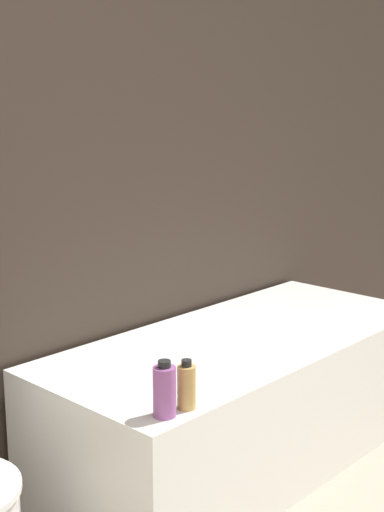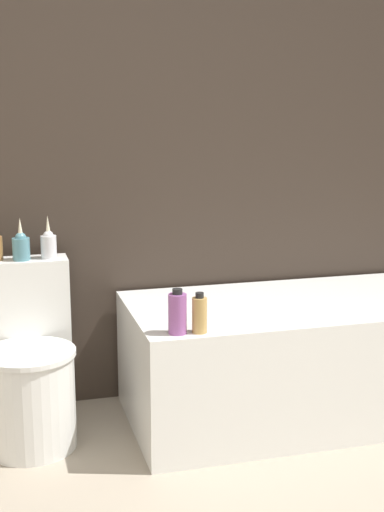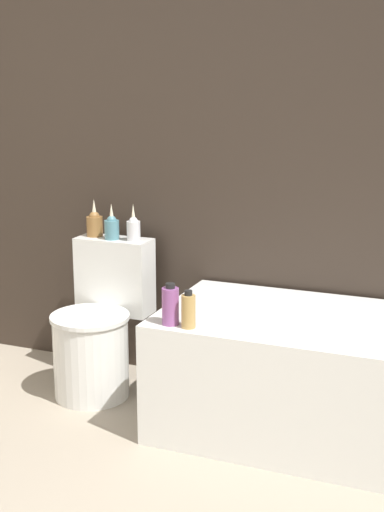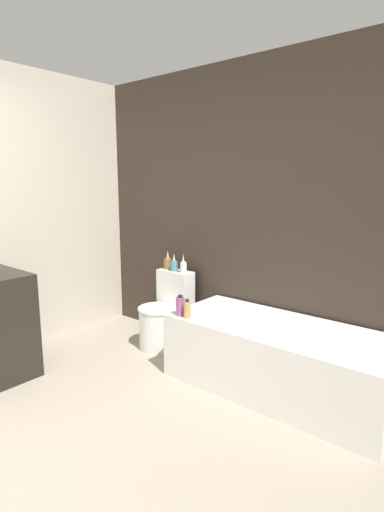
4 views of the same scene
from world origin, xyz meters
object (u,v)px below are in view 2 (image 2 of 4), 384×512
at_px(toilet, 28,369).
at_px(vase_silver, 21,245).
at_px(bathtub, 321,355).
at_px(shampoo_bottle_tall, 177,313).
at_px(shampoo_bottle_short, 200,314).
at_px(vase_bronze, 49,243).

relative_size(toilet, vase_silver, 4.08).
xyz_separation_m(bathtub, vase_silver, (-1.26, 0.22, 0.52)).
relative_size(bathtub, vase_silver, 9.63).
relative_size(shampoo_bottle_tall, shampoo_bottle_short, 1.11).
xyz_separation_m(shampoo_bottle_tall, shampoo_bottle_short, (0.08, -0.01, -0.01)).
height_order(bathtub, vase_silver, vase_silver).
bearing_deg(shampoo_bottle_tall, bathtub, 22.05).
distance_m(toilet, shampoo_bottle_tall, 0.70).
relative_size(vase_silver, shampoo_bottle_tall, 1.03).
height_order(vase_bronze, shampoo_bottle_short, vase_bronze).
relative_size(vase_silver, vase_bronze, 0.98).
bearing_deg(vase_silver, bathtub, -9.87).
bearing_deg(shampoo_bottle_tall, vase_bronze, 128.78).
height_order(vase_bronze, shampoo_bottle_tall, vase_bronze).
bearing_deg(shampoo_bottle_tall, shampoo_bottle_short, -7.26).
relative_size(bathtub, shampoo_bottle_tall, 9.96).
relative_size(vase_silver, shampoo_bottle_short, 1.15).
distance_m(shampoo_bottle_tall, shampoo_bottle_short, 0.08).
bearing_deg(shampoo_bottle_tall, toilet, 146.49).
bearing_deg(vase_silver, shampoo_bottle_tall, -43.96).
relative_size(toilet, shampoo_bottle_tall, 4.22).
distance_m(bathtub, toilet, 1.26).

